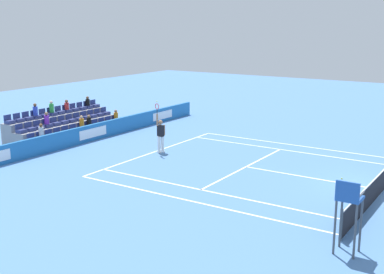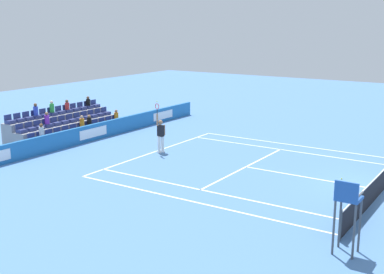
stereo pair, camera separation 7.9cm
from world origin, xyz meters
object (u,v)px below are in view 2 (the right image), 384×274
Objects in this scene: tennis_player at (161,134)px; loose_tennis_ball at (342,179)px; tennis_net at (384,179)px; umpire_chair at (348,206)px.

tennis_player is 9.69m from loose_tennis_ball.
tennis_net is at bearing 90.19° from tennis_player.
tennis_player reaches higher than tennis_net.
umpire_chair reaches higher than tennis_net.
umpire_chair is at bearing 3.52° from tennis_net.
tennis_net is 176.03× the size of loose_tennis_ball.
tennis_player reaches higher than umpire_chair.
umpire_chair is 34.41× the size of loose_tennis_ball.
loose_tennis_ball is (-0.56, -1.91, -0.46)m from tennis_net.
tennis_net is 4.19× the size of tennis_player.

